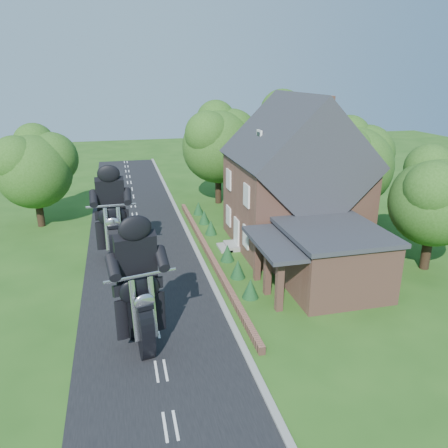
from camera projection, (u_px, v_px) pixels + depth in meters
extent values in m
plane|color=#244F16|center=(149.00, 300.00, 23.10)|extent=(120.00, 120.00, 0.00)
cube|color=black|center=(149.00, 300.00, 23.10)|extent=(7.00, 80.00, 0.02)
cube|color=gray|center=(216.00, 291.00, 23.90)|extent=(0.30, 80.00, 0.12)
cube|color=#905C49|center=(209.00, 253.00, 28.59)|extent=(0.30, 22.00, 0.40)
cube|color=#905C49|center=(294.00, 202.00, 29.99)|extent=(8.00, 8.00, 6.00)
cube|color=#282930|center=(296.00, 159.00, 29.01)|extent=(8.48, 8.64, 8.48)
cube|color=#905C49|center=(327.00, 108.00, 28.41)|extent=(0.60, 0.90, 1.60)
cube|color=white|center=(259.00, 137.00, 27.93)|extent=(0.12, 0.80, 0.90)
cube|color=black|center=(258.00, 137.00, 27.92)|extent=(0.04, 0.55, 0.65)
cube|color=white|center=(236.00, 233.00, 29.71)|extent=(0.10, 1.10, 2.10)
cube|color=gray|center=(232.00, 246.00, 29.93)|extent=(0.80, 1.60, 0.30)
cube|color=gray|center=(224.00, 248.00, 29.84)|extent=(0.80, 1.60, 0.15)
cube|color=white|center=(246.00, 237.00, 27.52)|extent=(0.10, 1.10, 1.40)
cube|color=black|center=(245.00, 237.00, 27.51)|extent=(0.04, 0.92, 1.22)
cube|color=white|center=(228.00, 216.00, 31.55)|extent=(0.10, 1.10, 1.40)
cube|color=black|center=(228.00, 216.00, 31.55)|extent=(0.04, 0.92, 1.22)
cube|color=white|center=(246.00, 196.00, 26.63)|extent=(0.10, 1.10, 1.40)
cube|color=black|center=(246.00, 196.00, 26.63)|extent=(0.04, 0.92, 1.22)
cube|color=white|center=(229.00, 179.00, 30.67)|extent=(0.10, 1.10, 1.40)
cube|color=black|center=(228.00, 179.00, 30.66)|extent=(0.04, 0.92, 1.22)
cube|color=#905C49|center=(331.00, 260.00, 24.10)|extent=(5.00, 5.60, 3.20)
cube|color=#282930|center=(334.00, 231.00, 23.53)|extent=(5.30, 5.94, 0.24)
cube|color=#282930|center=(279.00, 242.00, 22.96)|extent=(2.60, 5.32, 0.22)
cube|color=#905C49|center=(280.00, 285.00, 21.68)|extent=(0.35, 0.35, 2.80)
cube|color=#905C49|center=(268.00, 270.00, 23.33)|extent=(0.35, 0.35, 2.80)
cube|color=#905C49|center=(257.00, 257.00, 24.98)|extent=(0.35, 0.35, 2.80)
cylinder|color=black|center=(430.00, 247.00, 26.47)|extent=(0.56, 0.56, 2.80)
sphere|color=#244D16|center=(438.00, 202.00, 25.55)|extent=(5.20, 5.20, 5.20)
sphere|color=#244D16|center=(436.00, 189.00, 24.29)|extent=(3.22, 3.22, 3.22)
sphere|color=#244D16|center=(432.00, 168.00, 25.93)|extent=(2.86, 2.86, 2.86)
cylinder|color=black|center=(352.00, 206.00, 34.13)|extent=(0.56, 0.56, 3.00)
sphere|color=#244D16|center=(356.00, 167.00, 33.10)|extent=(6.00, 6.00, 6.00)
sphere|color=#244D16|center=(369.00, 153.00, 33.66)|extent=(4.32, 4.32, 4.32)
sphere|color=#244D16|center=(351.00, 154.00, 31.64)|extent=(3.72, 3.72, 3.72)
sphere|color=#244D16|center=(352.00, 137.00, 33.53)|extent=(3.30, 3.30, 3.30)
cylinder|color=black|center=(287.00, 182.00, 40.35)|extent=(0.56, 0.56, 3.60)
sphere|color=#244D16|center=(289.00, 141.00, 39.11)|extent=(7.20, 7.20, 7.20)
sphere|color=#244D16|center=(303.00, 128.00, 39.78)|extent=(5.18, 5.18, 5.18)
sphere|color=#244D16|center=(280.00, 127.00, 37.37)|extent=(4.46, 4.46, 4.46)
sphere|color=#244D16|center=(285.00, 111.00, 39.63)|extent=(3.96, 3.96, 3.96)
cylinder|color=black|center=(221.00, 185.00, 39.95)|extent=(0.56, 0.56, 3.40)
sphere|color=#244D16|center=(221.00, 147.00, 38.81)|extent=(6.40, 6.40, 6.40)
sphere|color=#244D16|center=(235.00, 135.00, 39.41)|extent=(4.61, 4.61, 4.61)
sphere|color=#244D16|center=(211.00, 134.00, 37.26)|extent=(3.97, 3.97, 3.97)
sphere|color=#244D16|center=(219.00, 120.00, 39.28)|extent=(3.52, 3.52, 3.52)
cylinder|color=black|center=(43.00, 209.00, 33.91)|extent=(0.56, 0.56, 2.80)
sphere|color=#244D16|center=(37.00, 172.00, 32.95)|extent=(5.60, 5.60, 5.60)
sphere|color=#244D16|center=(55.00, 158.00, 33.47)|extent=(4.03, 4.03, 4.03)
sphere|color=#244D16|center=(19.00, 159.00, 31.59)|extent=(3.47, 3.47, 3.47)
sphere|color=#244D16|center=(38.00, 143.00, 33.36)|extent=(3.08, 3.08, 3.08)
cone|color=#12391A|center=(250.00, 288.00, 23.20)|extent=(0.90, 0.90, 1.10)
cone|color=#12391A|center=(238.00, 269.00, 25.49)|extent=(0.90, 0.90, 1.10)
cone|color=#12391A|center=(227.00, 253.00, 27.79)|extent=(0.90, 0.90, 1.10)
cone|color=#12391A|center=(211.00, 227.00, 32.37)|extent=(0.90, 0.90, 1.10)
cone|color=#12391A|center=(204.00, 217.00, 34.67)|extent=(0.90, 0.90, 1.10)
cone|color=#12391A|center=(198.00, 208.00, 36.96)|extent=(0.90, 0.90, 1.10)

